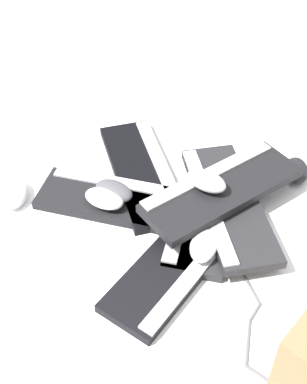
{
  "coord_description": "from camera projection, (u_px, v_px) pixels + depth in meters",
  "views": [
    {
      "loc": [
        -0.01,
        1.01,
        1.03
      ],
      "look_at": [
        -0.07,
        -0.01,
        0.04
      ],
      "focal_mm": 50.0,
      "sensor_mm": 36.0,
      "label": 1
    }
  ],
  "objects": [
    {
      "name": "keyboard_1",
      "position": [
        178.0,
        262.0,
        1.29
      ],
      "size": [
        0.39,
        0.44,
        0.03
      ],
      "color": "black",
      "rests_on": "ground"
    },
    {
      "name": "mouse_0",
      "position": [
        104.0,
        199.0,
        1.39
      ],
      "size": [
        0.13,
        0.11,
        0.04
      ],
      "primitive_type": "ellipsoid",
      "rotation": [
        0.0,
        0.0,
        2.61
      ],
      "color": "silver",
      "rests_on": "keyboard_0"
    },
    {
      "name": "keyboard_5",
      "position": [
        222.0,
        189.0,
        1.38
      ],
      "size": [
        0.45,
        0.36,
        0.03
      ],
      "color": "black",
      "rests_on": "keyboard_4"
    },
    {
      "name": "mouse_3",
      "position": [
        16.0,
        194.0,
        1.45
      ],
      "size": [
        0.07,
        0.11,
        0.04
      ],
      "primitive_type": "ellipsoid",
      "rotation": [
        0.0,
        0.0,
        4.63
      ],
      "color": "silver",
      "rests_on": "ground"
    },
    {
      "name": "keyboard_3",
      "position": [
        142.0,
        172.0,
        1.52
      ],
      "size": [
        0.24,
        0.46,
        0.03
      ],
      "color": "black",
      "rests_on": "ground"
    },
    {
      "name": "mouse_5",
      "position": [
        204.0,
        245.0,
        1.28
      ],
      "size": [
        0.1,
        0.13,
        0.04
      ],
      "primitive_type": "ellipsoid",
      "rotation": [
        0.0,
        0.0,
        4.37
      ],
      "color": "silver",
      "rests_on": "keyboard_1"
    },
    {
      "name": "mouse_2",
      "position": [
        206.0,
        181.0,
        1.35
      ],
      "size": [
        0.13,
        0.12,
        0.04
      ],
      "primitive_type": "ellipsoid",
      "rotation": [
        0.0,
        0.0,
        2.45
      ],
      "color": "#B7B7BC",
      "rests_on": "keyboard_5"
    },
    {
      "name": "mouse_1",
      "position": [
        296.0,
        171.0,
        1.52
      ],
      "size": [
        0.09,
        0.12,
        0.04
      ],
      "primitive_type": "ellipsoid",
      "rotation": [
        0.0,
        0.0,
        1.34
      ],
      "color": "black",
      "rests_on": "ground"
    },
    {
      "name": "keyboard_0",
      "position": [
        120.0,
        201.0,
        1.44
      ],
      "size": [
        0.46,
        0.28,
        0.03
      ],
      "color": "black",
      "rests_on": "ground"
    },
    {
      "name": "mouse_4",
      "position": [
        114.0,
        191.0,
        1.41
      ],
      "size": [
        0.13,
        0.12,
        0.04
      ],
      "primitive_type": "ellipsoid",
      "rotation": [
        0.0,
        0.0,
        5.65
      ],
      "color": "#4C4C51",
      "rests_on": "keyboard_0"
    },
    {
      "name": "keyboard_4",
      "position": [
        227.0,
        204.0,
        1.39
      ],
      "size": [
        0.2,
        0.46,
        0.03
      ],
      "color": "#232326",
      "rests_on": "keyboard_2"
    },
    {
      "name": "ground_plane",
      "position": [
        128.0,
        208.0,
        1.44
      ],
      "size": [
        3.2,
        3.2,
        0.0
      ],
      "primitive_type": "plane",
      "color": "white"
    },
    {
      "name": "keyboard_2",
      "position": [
        204.0,
        209.0,
        1.41
      ],
      "size": [
        0.27,
        0.46,
        0.03
      ],
      "color": "#232326",
      "rests_on": "ground"
    }
  ]
}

